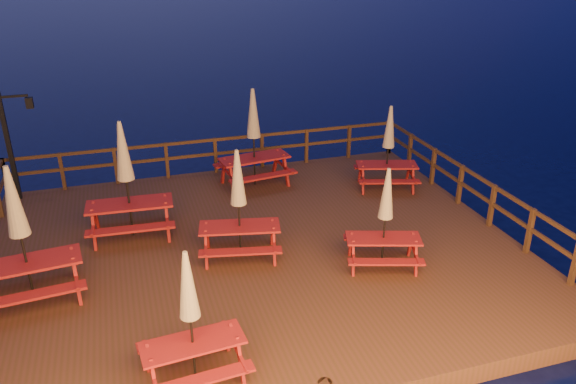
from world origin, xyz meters
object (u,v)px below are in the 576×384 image
at_px(picnic_table_0, 239,203).
at_px(lamp_post, 13,136).
at_px(picnic_table_1, 385,217).
at_px(picnic_table_2, 388,146).

bearing_deg(picnic_table_0, lamp_post, 147.65).
distance_m(lamp_post, picnic_table_1, 9.99).
xyz_separation_m(picnic_table_0, picnic_table_2, (4.84, 2.52, -0.06)).
bearing_deg(picnic_table_1, lamp_post, 159.57).
xyz_separation_m(picnic_table_1, picnic_table_2, (1.98, 3.83, 0.07)).
relative_size(lamp_post, picnic_table_0, 1.18).
xyz_separation_m(lamp_post, picnic_table_1, (7.85, -6.15, -0.61)).
bearing_deg(picnic_table_0, picnic_table_2, 39.33).
bearing_deg(lamp_post, picnic_table_2, -13.30).
xyz_separation_m(picnic_table_0, picnic_table_1, (2.86, -1.31, -0.13)).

